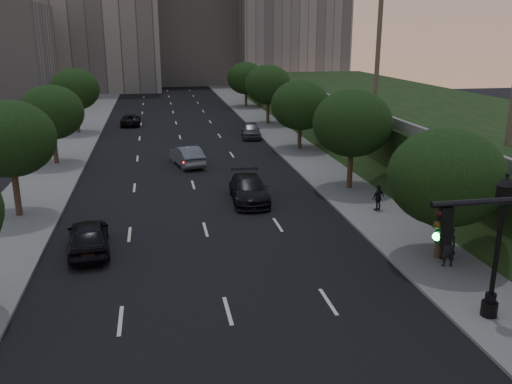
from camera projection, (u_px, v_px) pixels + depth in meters
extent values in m
cube|color=black|center=(187.00, 162.00, 44.23)|extent=(16.00, 140.00, 0.02)
cube|color=slate|center=(308.00, 156.00, 46.01)|extent=(4.50, 140.00, 0.15)
cube|color=slate|center=(55.00, 167.00, 42.41)|extent=(4.50, 140.00, 0.15)
cube|color=black|center=(449.00, 133.00, 45.65)|extent=(18.00, 90.00, 4.00)
cube|color=slate|center=(355.00, 108.00, 43.48)|extent=(0.35, 90.00, 0.70)
cube|color=#AAA59B|center=(192.00, 17.00, 109.42)|extent=(22.00, 18.00, 26.00)
cylinder|color=#38281C|center=(440.00, 231.00, 24.91)|extent=(0.36, 0.36, 2.86)
ellipsoid|color=black|center=(446.00, 177.00, 24.17)|extent=(5.20, 5.20, 4.42)
cylinder|color=#38281C|center=(350.00, 166.00, 36.16)|extent=(0.36, 0.36, 3.21)
ellipsoid|color=black|center=(352.00, 123.00, 35.33)|extent=(5.20, 5.20, 4.42)
cylinder|color=#38281C|center=(300.00, 134.00, 48.46)|extent=(0.36, 0.36, 2.86)
ellipsoid|color=black|center=(300.00, 105.00, 47.72)|extent=(5.20, 5.20, 4.42)
cylinder|color=#38281C|center=(268.00, 111.00, 61.60)|extent=(0.36, 0.36, 3.21)
ellipsoid|color=black|center=(268.00, 85.00, 60.77)|extent=(5.20, 5.20, 4.42)
cylinder|color=#38281C|center=(246.00, 97.00, 75.79)|extent=(0.36, 0.36, 2.86)
ellipsoid|color=black|center=(246.00, 78.00, 75.05)|extent=(5.20, 5.20, 4.42)
cylinder|color=#38281C|center=(16.00, 190.00, 30.65)|extent=(0.36, 0.36, 3.26)
ellipsoid|color=black|center=(10.00, 139.00, 29.81)|extent=(5.00, 5.00, 4.25)
cylinder|color=#38281C|center=(55.00, 146.00, 42.94)|extent=(0.36, 0.36, 2.99)
ellipsoid|color=black|center=(51.00, 112.00, 42.16)|extent=(5.00, 5.00, 4.25)
cylinder|color=#38281C|center=(77.00, 118.00, 56.09)|extent=(0.36, 0.36, 3.26)
ellipsoid|color=black|center=(75.00, 89.00, 55.25)|extent=(5.00, 5.00, 4.25)
cylinder|color=#4C4233|center=(380.00, 19.00, 43.84)|extent=(0.40, 0.40, 14.50)
cube|color=black|center=(445.00, 226.00, 13.12)|extent=(0.32, 0.22, 0.95)
sphere|color=black|center=(439.00, 213.00, 12.99)|extent=(0.20, 0.20, 0.20)
sphere|color=#3F2B0A|center=(438.00, 225.00, 13.08)|extent=(0.20, 0.20, 0.20)
sphere|color=#19F24C|center=(437.00, 237.00, 13.16)|extent=(0.20, 0.20, 0.20)
cylinder|color=black|center=(489.00, 310.00, 20.04)|extent=(0.60, 0.60, 0.70)
cylinder|color=black|center=(491.00, 298.00, 19.90)|extent=(0.40, 0.40, 0.40)
cylinder|color=black|center=(497.00, 249.00, 19.34)|extent=(0.18, 0.18, 3.60)
cube|color=black|center=(505.00, 194.00, 18.75)|extent=(0.42, 0.42, 0.70)
cone|color=black|center=(507.00, 180.00, 18.61)|extent=(0.64, 0.64, 0.35)
sphere|color=black|center=(507.00, 175.00, 18.55)|extent=(0.14, 0.14, 0.14)
imported|color=black|center=(88.00, 236.00, 26.04)|extent=(2.38, 4.95, 1.63)
imported|color=slate|center=(187.00, 156.00, 42.97)|extent=(2.69, 5.05, 1.58)
imported|color=black|center=(131.00, 120.00, 61.38)|extent=(2.17, 4.62, 1.28)
imported|color=black|center=(249.00, 189.00, 33.87)|extent=(2.45, 5.49, 1.57)
imported|color=#4D4F54|center=(251.00, 130.00, 54.17)|extent=(2.33, 4.73, 1.55)
imported|color=black|center=(448.00, 247.00, 24.05)|extent=(0.71, 0.50, 1.86)
imported|color=black|center=(446.00, 243.00, 24.87)|extent=(0.96, 0.87, 1.60)
imported|color=black|center=(378.00, 198.00, 31.67)|extent=(0.99, 0.72, 1.55)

